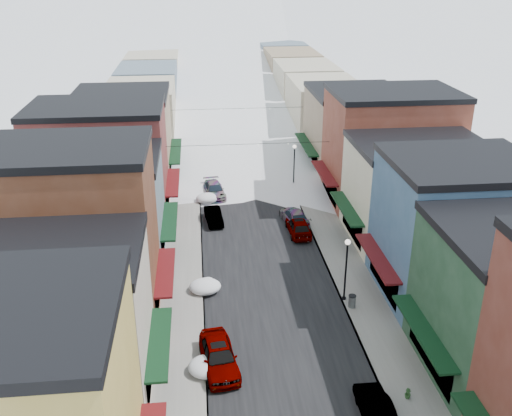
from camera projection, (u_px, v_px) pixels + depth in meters
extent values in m
cube|color=black|center=(235.00, 145.00, 77.41)|extent=(10.00, 160.00, 0.01)
cube|color=gray|center=(187.00, 146.00, 76.76)|extent=(3.20, 160.00, 0.15)
cube|color=gray|center=(283.00, 143.00, 78.01)|extent=(3.20, 160.00, 0.15)
cube|color=slate|center=(198.00, 145.00, 76.91)|extent=(0.10, 160.00, 0.15)
cube|color=slate|center=(272.00, 143.00, 77.86)|extent=(0.10, 160.00, 0.15)
cube|color=beige|center=(54.00, 329.00, 31.03)|extent=(10.00, 8.00, 9.00)
cube|color=black|center=(41.00, 252.00, 29.14)|extent=(10.20, 8.20, 0.50)
cube|color=black|center=(159.00, 342.00, 32.08)|extent=(1.20, 6.80, 0.15)
cube|color=brown|center=(70.00, 240.00, 37.68)|extent=(11.00, 8.00, 12.00)
cube|color=black|center=(56.00, 149.00, 35.20)|extent=(11.20, 8.20, 0.50)
cube|color=#590F12|center=(165.00, 272.00, 39.38)|extent=(1.20, 6.80, 0.15)
cube|color=slate|center=(99.00, 212.00, 46.19)|extent=(10.00, 9.00, 8.50)
cube|color=black|center=(93.00, 159.00, 44.39)|extent=(10.20, 9.20, 0.50)
cube|color=black|center=(170.00, 221.00, 47.13)|extent=(1.20, 7.65, 0.15)
cube|color=maroon|center=(101.00, 164.00, 53.91)|extent=(12.00, 9.00, 10.50)
cube|color=black|center=(95.00, 107.00, 51.72)|extent=(12.20, 9.20, 0.50)
cube|color=#590F12|center=(173.00, 182.00, 55.35)|extent=(1.20, 7.65, 0.15)
cube|color=#9D8767|center=(124.00, 139.00, 63.32)|extent=(10.00, 11.00, 9.50)
cube|color=black|center=(120.00, 94.00, 61.33)|extent=(10.20, 11.20, 0.50)
cube|color=black|center=(176.00, 151.00, 64.47)|extent=(1.20, 9.35, 0.15)
cube|color=black|center=(423.00, 331.00, 33.06)|extent=(1.20, 7.65, 0.15)
cube|color=#385B80|center=(455.00, 232.00, 41.09)|extent=(10.00, 9.00, 10.00)
cube|color=black|center=(465.00, 163.00, 39.00)|extent=(10.20, 9.20, 0.50)
cube|color=#590F12|center=(377.00, 257.00, 41.27)|extent=(1.20, 7.65, 0.15)
cube|color=beige|center=(416.00, 194.00, 49.65)|extent=(11.00, 9.00, 8.50)
cube|color=black|center=(422.00, 145.00, 47.86)|extent=(11.20, 9.20, 0.50)
cube|color=black|center=(346.00, 208.00, 49.49)|extent=(1.20, 7.65, 0.15)
cube|color=brown|center=(390.00, 149.00, 57.41)|extent=(12.00, 9.00, 11.00)
cube|color=black|center=(395.00, 93.00, 55.12)|extent=(12.20, 9.20, 0.50)
cube|color=#590F12|center=(324.00, 173.00, 57.70)|extent=(1.20, 7.65, 0.15)
cube|color=#8B755B|center=(354.00, 132.00, 66.84)|extent=(10.00, 11.00, 9.00)
cube|color=black|center=(356.00, 92.00, 64.95)|extent=(10.20, 11.20, 0.50)
cube|color=black|center=(306.00, 144.00, 66.82)|extent=(1.20, 9.35, 0.15)
cube|color=gray|center=(141.00, 115.00, 76.46)|extent=(9.00, 13.00, 8.00)
cube|color=gray|center=(324.00, 110.00, 78.83)|extent=(9.00, 13.00, 8.00)
cube|color=gray|center=(148.00, 93.00, 89.24)|extent=(9.00, 13.00, 8.00)
cube|color=gray|center=(306.00, 89.00, 91.61)|extent=(9.00, 13.00, 8.00)
cube|color=gray|center=(154.00, 76.00, 102.01)|extent=(9.00, 13.00, 8.00)
cube|color=gray|center=(292.00, 74.00, 104.38)|extent=(9.00, 13.00, 8.00)
cube|color=gray|center=(158.00, 63.00, 114.79)|extent=(9.00, 13.00, 8.00)
cube|color=gray|center=(281.00, 61.00, 117.16)|extent=(9.00, 13.00, 8.00)
cube|color=silver|center=(206.00, 8.00, 225.59)|extent=(360.00, 40.00, 12.00)
cylinder|color=black|center=(249.00, 144.00, 56.70)|extent=(16.40, 0.04, 0.04)
cylinder|color=black|center=(238.00, 109.00, 70.39)|extent=(16.40, 0.04, 0.04)
imported|color=#AEB2B7|center=(219.00, 356.00, 34.67)|extent=(2.69, 5.28, 1.72)
imported|color=black|center=(214.00, 216.00, 54.17)|extent=(1.84, 4.14, 1.32)
imported|color=gray|center=(214.00, 190.00, 60.27)|extent=(2.54, 5.00, 1.39)
imported|color=black|center=(376.00, 409.00, 30.73)|extent=(1.55, 4.35, 1.43)
imported|color=#96989E|center=(298.00, 226.00, 51.82)|extent=(1.98, 4.66, 1.57)
imported|color=black|center=(295.00, 216.00, 53.99)|extent=(2.60, 5.10, 1.42)
imported|color=gray|center=(225.00, 138.00, 77.50)|extent=(1.92, 4.60, 1.55)
imported|color=white|center=(237.00, 117.00, 88.00)|extent=(2.82, 6.02, 1.67)
cylinder|color=slate|center=(352.00, 301.00, 40.69)|extent=(0.51, 0.51, 0.89)
cylinder|color=black|center=(352.00, 296.00, 40.51)|extent=(0.55, 0.55, 0.06)
cylinder|color=black|center=(344.00, 298.00, 41.80)|extent=(0.34, 0.34, 0.11)
cylinder|color=black|center=(346.00, 272.00, 40.93)|extent=(0.13, 0.13, 4.50)
sphere|color=white|center=(348.00, 242.00, 39.97)|extent=(0.40, 0.40, 0.40)
cylinder|color=black|center=(293.00, 187.00, 62.47)|extent=(0.34, 0.34, 0.11)
cylinder|color=black|center=(294.00, 168.00, 61.60)|extent=(0.13, 0.13, 4.48)
sphere|color=white|center=(295.00, 147.00, 60.64)|extent=(0.40, 0.40, 0.40)
imported|color=#2D5527|center=(408.00, 393.00, 32.22)|extent=(0.43, 0.43, 0.62)
ellipsoid|color=white|center=(208.00, 366.00, 34.28)|extent=(2.46, 2.08, 1.04)
ellipsoid|color=white|center=(211.00, 357.00, 35.49)|extent=(1.05, 0.95, 0.53)
ellipsoid|color=white|center=(205.00, 287.00, 42.73)|extent=(2.38, 2.02, 1.01)
ellipsoid|color=white|center=(207.00, 281.00, 43.94)|extent=(1.02, 0.92, 0.51)
ellipsoid|color=white|center=(207.00, 198.00, 58.70)|extent=(2.33, 1.98, 0.99)
ellipsoid|color=white|center=(209.00, 196.00, 59.91)|extent=(1.00, 0.90, 0.50)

